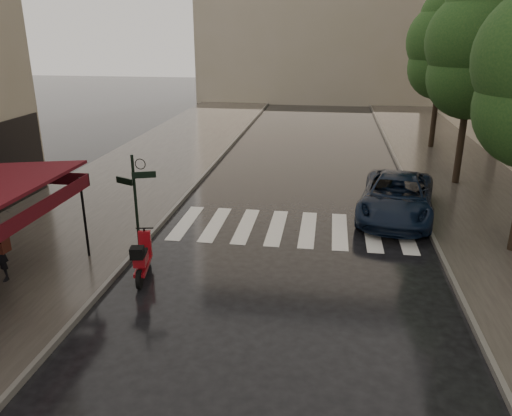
# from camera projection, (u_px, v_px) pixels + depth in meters

# --- Properties ---
(ground) EXTENTS (120.00, 120.00, 0.00)m
(ground) POSITION_uv_depth(u_px,v_px,m) (143.00, 318.00, 11.53)
(ground) COLOR black
(ground) RESTS_ON ground
(sidewalk_near) EXTENTS (6.00, 60.00, 0.12)m
(sidewalk_near) POSITION_uv_depth(u_px,v_px,m) (143.00, 171.00, 23.30)
(sidewalk_near) COLOR #38332D
(sidewalk_near) RESTS_ON ground
(sidewalk_far) EXTENTS (5.50, 60.00, 0.12)m
(sidewalk_far) POSITION_uv_depth(u_px,v_px,m) (473.00, 184.00, 21.27)
(sidewalk_far) COLOR #38332D
(sidewalk_far) RESTS_ON ground
(curb_near) EXTENTS (0.12, 60.00, 0.16)m
(curb_near) POSITION_uv_depth(u_px,v_px,m) (206.00, 173.00, 22.88)
(curb_near) COLOR #595651
(curb_near) RESTS_ON ground
(curb_far) EXTENTS (0.12, 60.00, 0.16)m
(curb_far) POSITION_uv_depth(u_px,v_px,m) (406.00, 181.00, 21.65)
(curb_far) COLOR #595651
(curb_far) RESTS_ON ground
(crosswalk) EXTENTS (7.85, 3.20, 0.01)m
(crosswalk) POSITION_uv_depth(u_px,v_px,m) (292.00, 228.00, 16.70)
(crosswalk) COLOR silver
(crosswalk) RESTS_ON ground
(signpost) EXTENTS (1.17, 0.29, 3.10)m
(signpost) POSITION_uv_depth(u_px,v_px,m) (136.00, 199.00, 13.87)
(signpost) COLOR black
(signpost) RESTS_ON ground
(tree_mid) EXTENTS (3.80, 3.80, 8.34)m
(tree_mid) POSITION_uv_depth(u_px,v_px,m) (474.00, 48.00, 19.51)
(tree_mid) COLOR black
(tree_mid) RESTS_ON sidewalk_far
(tree_far) EXTENTS (3.80, 3.80, 8.16)m
(tree_far) POSITION_uv_depth(u_px,v_px,m) (443.00, 46.00, 26.05)
(tree_far) COLOR black
(tree_far) RESTS_ON sidewalk_far
(scooter) EXTENTS (0.66, 1.78, 1.18)m
(scooter) POSITION_uv_depth(u_px,v_px,m) (142.00, 259.00, 13.22)
(scooter) COLOR black
(scooter) RESTS_ON ground
(parked_car) EXTENTS (3.27, 5.61, 1.47)m
(parked_car) POSITION_uv_depth(u_px,v_px,m) (397.00, 197.00, 17.55)
(parked_car) COLOR black
(parked_car) RESTS_ON ground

